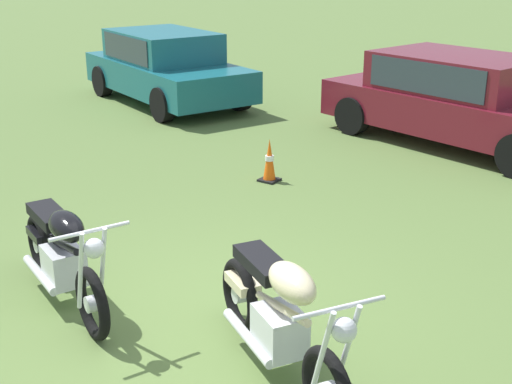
# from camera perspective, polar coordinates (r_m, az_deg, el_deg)

# --- Properties ---
(ground_plane) EXTENTS (120.00, 120.00, 0.00)m
(ground_plane) POSITION_cam_1_polar(r_m,az_deg,el_deg) (5.97, -5.94, -10.87)
(ground_plane) COLOR #567038
(motorcycle_black) EXTENTS (1.89, 1.00, 1.02)m
(motorcycle_black) POSITION_cam_1_polar(r_m,az_deg,el_deg) (6.26, -15.81, -5.11)
(motorcycle_black) COLOR black
(motorcycle_black) RESTS_ON ground
(motorcycle_cream) EXTENTS (1.82, 1.27, 1.02)m
(motorcycle_cream) POSITION_cam_1_polar(r_m,az_deg,el_deg) (5.05, 1.98, -10.44)
(motorcycle_cream) COLOR black
(motorcycle_cream) RESTS_ON ground
(car_teal) EXTENTS (4.57, 3.17, 1.43)m
(car_teal) POSITION_cam_1_polar(r_m,az_deg,el_deg) (14.21, -7.57, 10.58)
(car_teal) COLOR #19606B
(car_teal) RESTS_ON ground
(car_burgundy) EXTENTS (4.81, 2.95, 1.43)m
(car_burgundy) POSITION_cam_1_polar(r_m,az_deg,el_deg) (11.50, 16.59, 7.78)
(car_burgundy) COLOR maroon
(car_burgundy) RESTS_ON ground
(traffic_cone) EXTENTS (0.25, 0.25, 0.60)m
(traffic_cone) POSITION_cam_1_polar(r_m,az_deg,el_deg) (9.30, 1.13, 2.54)
(traffic_cone) COLOR #EA590F
(traffic_cone) RESTS_ON ground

